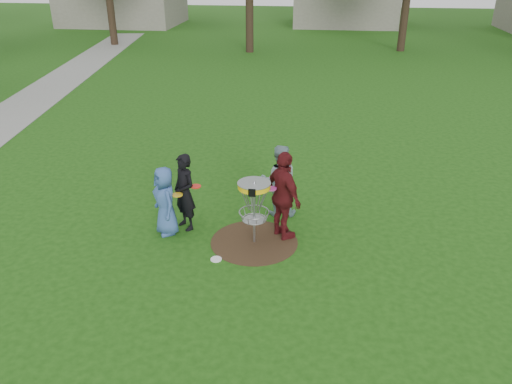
# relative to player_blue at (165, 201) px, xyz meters

# --- Properties ---
(ground) EXTENTS (100.00, 100.00, 0.00)m
(ground) POSITION_rel_player_blue_xyz_m (1.88, -0.18, -0.74)
(ground) COLOR #19470F
(ground) RESTS_ON ground
(dirt_patch) EXTENTS (1.80, 1.80, 0.01)m
(dirt_patch) POSITION_rel_player_blue_xyz_m (1.88, -0.18, -0.74)
(dirt_patch) COLOR #47331E
(dirt_patch) RESTS_ON ground
(concrete_path) EXTENTS (7.75, 39.92, 0.02)m
(concrete_path) POSITION_rel_player_blue_xyz_m (-8.12, 7.82, -0.73)
(concrete_path) COLOR #9E9E99
(concrete_path) RESTS_ON ground
(player_blue) EXTENTS (0.81, 0.87, 1.49)m
(player_blue) POSITION_rel_player_blue_xyz_m (0.00, 0.00, 0.00)
(player_blue) COLOR #385B9B
(player_blue) RESTS_ON ground
(player_black) EXTENTS (0.72, 0.71, 1.68)m
(player_black) POSITION_rel_player_blue_xyz_m (0.35, 0.26, 0.09)
(player_black) COLOR black
(player_black) RESTS_ON ground
(player_grey) EXTENTS (0.86, 0.70, 1.65)m
(player_grey) POSITION_rel_player_blue_xyz_m (2.27, 1.13, 0.08)
(player_grey) COLOR #7B989F
(player_grey) RESTS_ON ground
(player_maroon) EXTENTS (1.03, 1.16, 1.89)m
(player_maroon) POSITION_rel_player_blue_xyz_m (2.45, 0.12, 0.20)
(player_maroon) COLOR #5B1418
(player_maroon) RESTS_ON ground
(disc_on_grass) EXTENTS (0.22, 0.22, 0.02)m
(disc_on_grass) POSITION_rel_player_blue_xyz_m (1.23, -0.92, -0.73)
(disc_on_grass) COLOR white
(disc_on_grass) RESTS_ON ground
(disc_golf_basket) EXTENTS (0.66, 0.67, 1.38)m
(disc_golf_basket) POSITION_rel_player_blue_xyz_m (1.88, -0.18, 0.28)
(disc_golf_basket) COLOR #9EA0A5
(disc_golf_basket) RESTS_ON ground
(held_discs) EXTENTS (2.14, 1.11, 0.26)m
(held_discs) POSITION_rel_player_blue_xyz_m (1.32, 0.25, 0.28)
(held_discs) COLOR yellow
(held_discs) RESTS_ON ground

